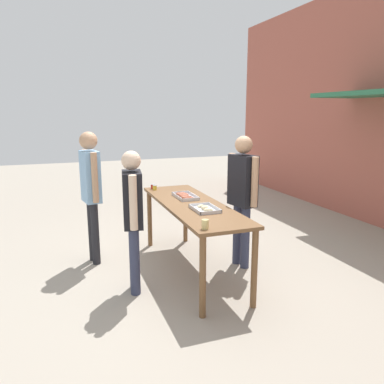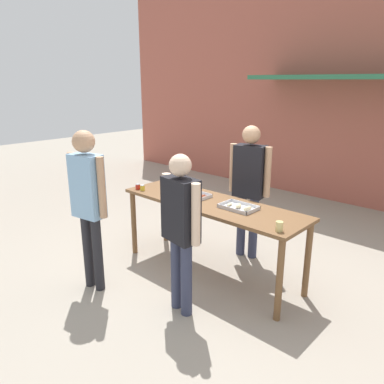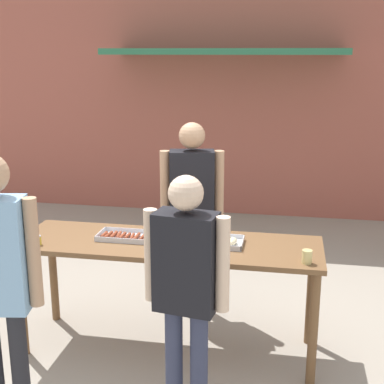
% 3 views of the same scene
% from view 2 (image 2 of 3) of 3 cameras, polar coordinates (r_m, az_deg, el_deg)
% --- Properties ---
extents(ground_plane, '(24.00, 24.00, 0.00)m').
position_cam_2_polar(ground_plane, '(4.89, 2.78, -12.02)').
color(ground_plane, '#A39989').
extents(building_facade_back, '(12.00, 1.11, 4.50)m').
position_cam_2_polar(building_facade_back, '(7.78, 23.02, 14.74)').
color(building_facade_back, '#A85647').
rests_on(building_facade_back, ground).
extents(serving_table, '(2.42, 0.73, 0.94)m').
position_cam_2_polar(serving_table, '(4.55, 2.93, -2.88)').
color(serving_table, brown).
rests_on(serving_table, ground).
extents(food_tray_sausages, '(0.47, 0.25, 0.04)m').
position_cam_2_polar(food_tray_sausages, '(4.75, -0.04, -0.40)').
color(food_tray_sausages, silver).
rests_on(food_tray_sausages, serving_table).
extents(food_tray_buns, '(0.41, 0.27, 0.06)m').
position_cam_2_polar(food_tray_buns, '(4.30, 7.25, -2.33)').
color(food_tray_buns, silver).
rests_on(food_tray_buns, serving_table).
extents(condiment_jar_mustard, '(0.06, 0.06, 0.07)m').
position_cam_2_polar(condiment_jar_mustard, '(5.08, -8.26, 0.82)').
color(condiment_jar_mustard, '#B22319').
rests_on(condiment_jar_mustard, serving_table).
extents(condiment_jar_ketchup, '(0.06, 0.06, 0.07)m').
position_cam_2_polar(condiment_jar_ketchup, '(5.02, -7.55, 0.66)').
color(condiment_jar_ketchup, gold).
rests_on(condiment_jar_ketchup, serving_table).
extents(beer_cup, '(0.07, 0.07, 0.10)m').
position_cam_2_polar(beer_cup, '(3.74, 13.17, -5.12)').
color(beer_cup, '#DBC67A').
rests_on(beer_cup, serving_table).
extents(person_server_behind_table, '(0.57, 0.29, 1.80)m').
position_cam_2_polar(person_server_behind_table, '(4.98, 8.73, 1.82)').
color(person_server_behind_table, '#333851').
rests_on(person_server_behind_table, ground).
extents(person_customer_holding_hotdog, '(0.52, 0.26, 1.85)m').
position_cam_2_polar(person_customer_holding_hotdog, '(4.26, -15.56, -0.49)').
color(person_customer_holding_hotdog, '#232328').
rests_on(person_customer_holding_hotdog, ground).
extents(person_customer_with_cup, '(0.56, 0.27, 1.68)m').
position_cam_2_polar(person_customer_with_cup, '(3.71, -1.72, -4.43)').
color(person_customer_with_cup, '#333851').
rests_on(person_customer_with_cup, ground).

